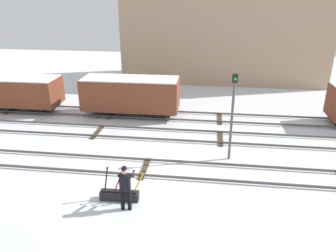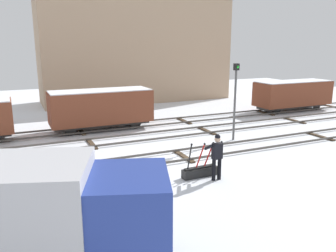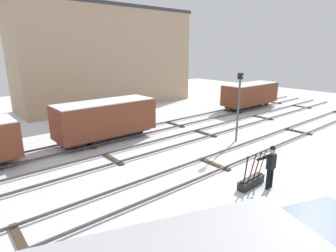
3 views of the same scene
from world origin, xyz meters
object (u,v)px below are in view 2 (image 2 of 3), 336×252
object	(u,v)px
switch_lever_frame	(200,171)
freight_car_far_end	(293,94)
freight_car_back_track	(101,107)
delivery_truck	(18,215)
signal_post	(235,94)
rail_worker	(217,154)

from	to	relation	value
switch_lever_frame	freight_car_far_end	world-z (taller)	freight_car_far_end
freight_car_back_track	delivery_truck	bearing A→B (deg)	-111.22
signal_post	freight_car_back_track	world-z (taller)	signal_post
rail_worker	signal_post	size ratio (longest dim) A/B	0.44
delivery_truck	freight_car_back_track	bearing A→B (deg)	88.73
rail_worker	signal_post	world-z (taller)	signal_post
delivery_truck	freight_car_back_track	world-z (taller)	delivery_truck
switch_lever_frame	signal_post	size ratio (longest dim) A/B	0.43
rail_worker	freight_car_far_end	size ratio (longest dim) A/B	0.29
signal_post	switch_lever_frame	bearing A→B (deg)	-137.56
delivery_truck	freight_car_far_end	bearing A→B (deg)	52.27
switch_lever_frame	rail_worker	xyz separation A→B (m)	(0.40, -0.55, 0.81)
switch_lever_frame	signal_post	world-z (taller)	signal_post
rail_worker	freight_car_back_track	bearing A→B (deg)	100.12
signal_post	freight_car_back_track	distance (m)	8.18
switch_lever_frame	delivery_truck	xyz separation A→B (m)	(-6.70, -3.82, 1.34)
delivery_truck	freight_car_far_end	distance (m)	24.26
signal_post	freight_car_far_end	bearing A→B (deg)	29.80
switch_lever_frame	delivery_truck	distance (m)	7.83
freight_car_far_end	rail_worker	bearing A→B (deg)	-143.70
switch_lever_frame	rail_worker	world-z (taller)	rail_worker
rail_worker	freight_car_far_end	bearing A→B (deg)	34.62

